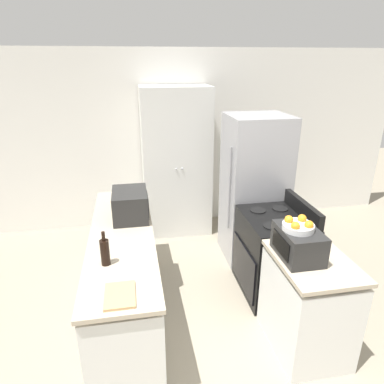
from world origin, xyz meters
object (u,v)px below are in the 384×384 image
Objects in this scene: stove at (273,254)px; wine_bottle at (105,252)px; refrigerator at (254,189)px; toaster_oven at (298,243)px; fruit_bowl at (298,225)px; pantry_cabinet at (176,163)px; microwave at (130,205)px.

wine_bottle is (-1.70, -0.58, 0.56)m from stove.
toaster_oven is (-0.18, -1.53, 0.11)m from refrigerator.
pantry_cabinet is at bearing 105.40° from fruit_bowl.
refrigerator reaches higher than toaster_oven.
microwave is at bearing 143.07° from toaster_oven.
pantry_cabinet is 2.50m from fruit_bowl.
microwave is (-1.53, -0.51, 0.13)m from refrigerator.
stove is 0.91m from refrigerator.
microwave is 1.83× the size of fruit_bowl.
wine_bottle is at bearing 173.82° from toaster_oven.
refrigerator is at bearing 18.56° from microwave.
refrigerator is at bearing 87.06° from stove.
toaster_oven is (0.68, -2.41, -0.03)m from pantry_cabinet.
toaster_oven is at bearing -74.22° from pantry_cabinet.
pantry_cabinet is at bearing 64.37° from microwave.
stove is 0.95m from toaster_oven.
microwave is at bearing 169.81° from stove.
microwave is at bearing 75.88° from wine_bottle.
wine_bottle reaches higher than stove.
toaster_oven is at bearing -4.81° from fruit_bowl.
refrigerator is 1.62m from microwave.
refrigerator reaches higher than fruit_bowl.
refrigerator is at bearing 37.94° from wine_bottle.
microwave is 1.07× the size of toaster_oven.
microwave is at bearing 142.74° from fruit_bowl.
wine_bottle is at bearing -161.27° from stove.
wine_bottle is 0.67× the size of toaster_oven.
refrigerator is 1.56m from fruit_bowl.
wine_bottle is at bearing -142.06° from refrigerator.
stove is 2.44× the size of toaster_oven.
toaster_oven is (1.35, -1.01, -0.02)m from microwave.
pantry_cabinet is 1.15× the size of refrigerator.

